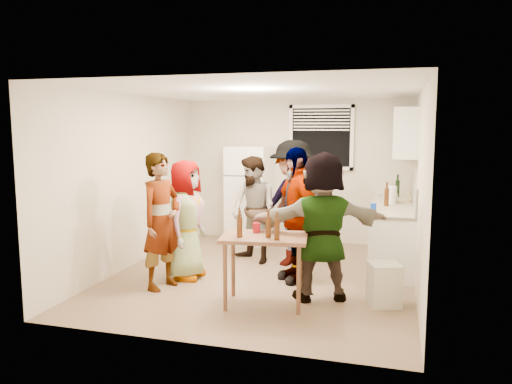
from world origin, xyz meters
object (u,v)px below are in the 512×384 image
(kettle, at_px, (390,202))
(guest_back_left, at_px, (254,262))
(red_cup, at_px, (256,232))
(refrigerator, at_px, (249,195))
(beer_bottle_table, at_px, (268,237))
(blue_cup, at_px, (373,211))
(wine_bottle, at_px, (397,197))
(serving_table, at_px, (264,305))
(guest_stripe, at_px, (163,287))
(trash_bin, at_px, (384,284))
(guest_orange, at_px, (321,299))
(guest_black, at_px, (295,280))
(beer_bottle_counter, at_px, (386,206))
(guest_back_right, at_px, (293,266))
(guest_grey, at_px, (187,278))

(kettle, distance_m, guest_back_left, 2.26)
(red_cup, bearing_deg, refrigerator, 108.16)
(kettle, height_order, beer_bottle_table, kettle)
(blue_cup, distance_m, guest_back_left, 1.99)
(wine_bottle, relative_size, guest_back_left, 0.17)
(serving_table, distance_m, guest_stripe, 1.43)
(trash_bin, xyz_separation_m, guest_orange, (-0.73, 0.02, -0.25))
(wine_bottle, height_order, guest_black, wine_bottle)
(beer_bottle_counter, height_order, guest_orange, beer_bottle_counter)
(guest_orange, bearing_deg, red_cup, -2.53)
(guest_back_right, height_order, guest_black, guest_back_right)
(guest_grey, bearing_deg, beer_bottle_table, -119.37)
(guest_black, bearing_deg, serving_table, -47.17)
(refrigerator, xyz_separation_m, trash_bin, (2.38, -2.59, -0.60))
(guest_stripe, bearing_deg, guest_grey, 0.50)
(red_cup, bearing_deg, guest_grey, 153.43)
(guest_back_left, distance_m, guest_back_right, 0.62)
(refrigerator, bearing_deg, kettle, -13.21)
(blue_cup, xyz_separation_m, red_cup, (-1.27, -1.35, -0.09))
(kettle, xyz_separation_m, guest_stripe, (-2.75, -2.13, -0.90))
(guest_stripe, bearing_deg, trash_bin, -71.72)
(beer_bottle_table, height_order, guest_back_left, beer_bottle_table)
(serving_table, bearing_deg, guest_black, 80.39)
(refrigerator, xyz_separation_m, serving_table, (1.05, -2.95, -0.85))
(beer_bottle_table, distance_m, guest_black, 1.35)
(beer_bottle_counter, bearing_deg, refrigerator, 158.05)
(serving_table, height_order, red_cup, red_cup)
(blue_cup, height_order, guest_orange, blue_cup)
(refrigerator, distance_m, guest_back_right, 1.85)
(trash_bin, relative_size, guest_black, 0.28)
(blue_cup, height_order, guest_grey, blue_cup)
(trash_bin, distance_m, serving_table, 1.40)
(wine_bottle, xyz_separation_m, beer_bottle_counter, (-0.15, -1.00, -0.00))
(trash_bin, height_order, guest_black, trash_bin)
(guest_back_right, bearing_deg, guest_back_left, -161.68)
(guest_black, relative_size, guest_orange, 1.01)
(guest_stripe, bearing_deg, kettle, -36.12)
(red_cup, relative_size, guest_grey, 0.07)
(guest_black, bearing_deg, beer_bottle_table, -43.04)
(blue_cup, bearing_deg, trash_bin, -80.34)
(wine_bottle, distance_m, guest_back_left, 2.59)
(trash_bin, distance_m, guest_stripe, 2.75)
(red_cup, bearing_deg, guest_back_right, 85.37)
(red_cup, distance_m, guest_orange, 1.12)
(guest_black, bearing_deg, red_cup, -56.91)
(serving_table, relative_size, guest_grey, 0.60)
(serving_table, height_order, guest_back_right, serving_table)
(serving_table, xyz_separation_m, guest_black, (0.17, 1.00, 0.00))
(guest_back_right, bearing_deg, guest_black, -51.13)
(beer_bottle_counter, height_order, serving_table, beer_bottle_counter)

